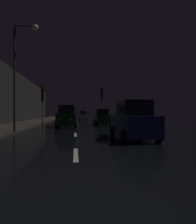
# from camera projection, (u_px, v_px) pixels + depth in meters

# --- Properties ---
(ground) EXTENTS (25.06, 84.00, 0.02)m
(ground) POSITION_uv_depth(u_px,v_px,m) (75.00, 123.00, 28.11)
(ground) COLOR black
(sidewalk_left) EXTENTS (4.40, 84.00, 0.15)m
(sidewalk_left) POSITION_uv_depth(u_px,v_px,m) (31.00, 123.00, 27.36)
(sidewalk_left) COLOR #38332B
(sidewalk_left) RESTS_ON ground
(building_facade_left) EXTENTS (0.80, 63.00, 7.52)m
(building_facade_left) POSITION_uv_depth(u_px,v_px,m) (2.00, 94.00, 23.59)
(building_facade_left) COLOR #2D2B28
(building_facade_left) RESTS_ON ground
(lane_centerline) EXTENTS (0.16, 39.42, 0.01)m
(lane_centerline) POSITION_uv_depth(u_px,v_px,m) (75.00, 125.00, 22.95)
(lane_centerline) COLOR beige
(lane_centerline) RESTS_ON ground
(traffic_light_far_left) EXTENTS (0.34, 0.47, 4.81)m
(traffic_light_far_left) POSITION_uv_depth(u_px,v_px,m) (42.00, 96.00, 23.65)
(traffic_light_far_left) COLOR #38383A
(traffic_light_far_left) RESTS_ON ground
(traffic_light_far_right) EXTENTS (0.36, 0.48, 5.23)m
(traffic_light_far_right) POSITION_uv_depth(u_px,v_px,m) (102.00, 97.00, 29.24)
(traffic_light_far_right) COLOR #38383A
(traffic_light_far_right) RESTS_ON ground
(streetlamp_overhead) EXTENTS (1.70, 0.44, 7.73)m
(streetlamp_overhead) POSITION_uv_depth(u_px,v_px,m) (21.00, 62.00, 13.45)
(streetlamp_overhead) COLOR #2D2D30
(streetlamp_overhead) RESTS_ON ground
(car_approaching_headlights) EXTENTS (2.07, 4.47, 2.25)m
(car_approaching_headlights) POSITION_uv_depth(u_px,v_px,m) (67.00, 117.00, 20.02)
(car_approaching_headlights) COLOR #0F3819
(car_approaching_headlights) RESTS_ON ground
(car_parked_right_far) EXTENTS (1.76, 3.81, 1.92)m
(car_parked_right_far) POSITION_uv_depth(u_px,v_px,m) (102.00, 118.00, 23.48)
(car_parked_right_far) COLOR #0F3819
(car_parked_right_far) RESTS_ON ground
(car_distant_taillights) EXTENTS (1.70, 3.69, 1.86)m
(car_distant_taillights) POSITION_uv_depth(u_px,v_px,m) (83.00, 116.00, 41.34)
(car_distant_taillights) COLOR #A5A8AD
(car_distant_taillights) RESTS_ON ground
(car_parked_right_near) EXTENTS (1.97, 4.27, 2.15)m
(car_parked_right_near) POSITION_uv_depth(u_px,v_px,m) (133.00, 121.00, 10.87)
(car_parked_right_near) COLOR #141E51
(car_parked_right_near) RESTS_ON ground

